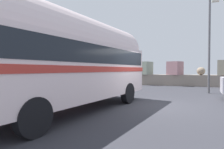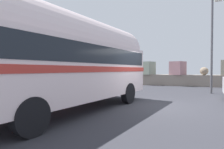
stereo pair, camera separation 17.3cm
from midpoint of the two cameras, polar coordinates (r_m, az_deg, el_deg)
The scene contains 4 objects.
ground at distance 8.66m, azimuth 12.79°, elevation -9.22°, with size 32.00×26.00×0.02m.
breakwater at distance 20.28m, azimuth 17.61°, elevation -0.77°, with size 31.36×2.60×2.49m.
vintage_coach at distance 7.40m, azimuth -12.44°, elevation 4.84°, with size 3.71×8.85×3.70m.
lamp_post at distance 14.49m, azimuth 27.07°, elevation 9.41°, with size 0.71×0.89×6.49m.
Camera 1 is at (1.13, -8.46, 1.61)m, focal length 30.44 mm.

